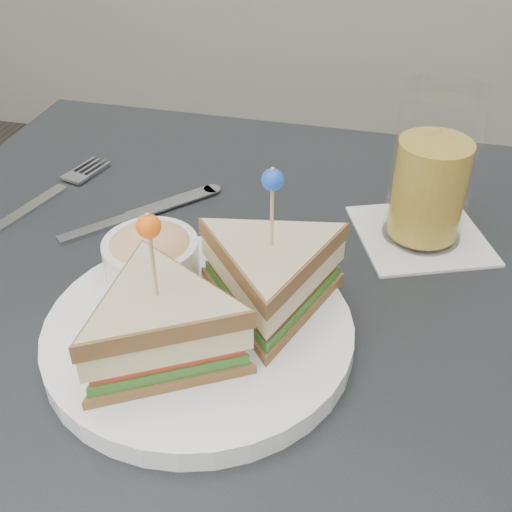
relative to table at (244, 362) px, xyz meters
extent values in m
cube|color=black|center=(0.00, 0.00, 0.06)|extent=(0.80, 0.80, 0.03)
cylinder|color=black|center=(-0.35, 0.35, -0.31)|extent=(0.04, 0.04, 0.72)
cylinder|color=black|center=(0.35, 0.35, -0.31)|extent=(0.04, 0.04, 0.72)
cylinder|color=white|center=(-0.02, -0.06, 0.08)|extent=(0.27, 0.27, 0.02)
cylinder|color=white|center=(-0.02, -0.06, 0.09)|extent=(0.27, 0.27, 0.00)
cylinder|color=#DBB77E|center=(-0.04, -0.10, 0.19)|extent=(0.00, 0.00, 0.08)
sphere|color=#FF6210|center=(-0.04, -0.10, 0.22)|extent=(0.02, 0.02, 0.02)
cylinder|color=#DBB77E|center=(0.03, -0.02, 0.19)|extent=(0.00, 0.00, 0.08)
sphere|color=blue|center=(0.03, -0.02, 0.22)|extent=(0.02, 0.02, 0.02)
cylinder|color=white|center=(-0.09, 0.00, 0.11)|extent=(0.09, 0.09, 0.04)
ellipsoid|color=#E0B772|center=(-0.09, 0.00, 0.12)|extent=(0.08, 0.08, 0.04)
cube|color=silver|center=(-0.28, 0.09, 0.08)|extent=(0.05, 0.13, 0.00)
cube|color=silver|center=(-0.26, 0.17, 0.08)|extent=(0.03, 0.03, 0.00)
cube|color=#B7BCC2|center=(-0.18, 0.08, 0.08)|extent=(0.07, 0.08, 0.01)
cube|color=#B7BCC2|center=(-0.12, 0.15, 0.08)|extent=(0.09, 0.09, 0.00)
cylinder|color=#B7BCC2|center=(-0.09, 0.19, 0.08)|extent=(0.03, 0.03, 0.00)
cube|color=silver|center=(0.15, 0.15, 0.08)|extent=(0.17, 0.17, 0.00)
cylinder|color=gold|center=(0.15, 0.15, 0.13)|extent=(0.10, 0.10, 0.10)
cylinder|color=white|center=(0.15, 0.15, 0.16)|extent=(0.11, 0.11, 0.16)
cube|color=white|center=(0.16, 0.17, 0.18)|extent=(0.03, 0.03, 0.02)
cube|color=white|center=(0.15, 0.14, 0.18)|extent=(0.02, 0.02, 0.02)
camera|label=1|loc=(0.12, -0.44, 0.46)|focal=45.00mm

